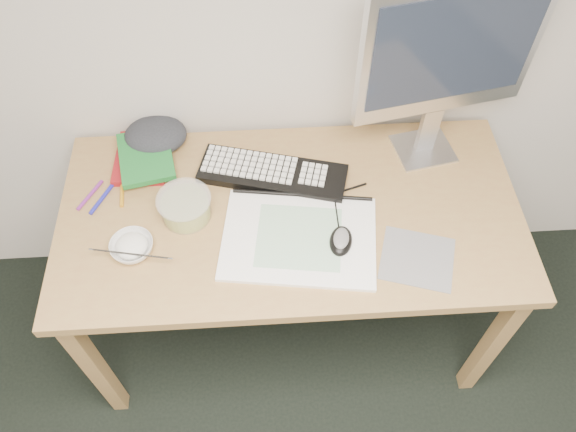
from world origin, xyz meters
The scene contains 18 objects.
desk centered at (-0.08, 1.43, 0.67)m, with size 1.40×0.70×0.75m.
mousepad centered at (0.26, 1.24, 0.75)m, with size 0.20×0.18×0.00m, color slate.
sketchpad centered at (-0.07, 1.33, 0.76)m, with size 0.44×0.32×0.01m, color silver.
keyboard centered at (-0.13, 1.57, 0.76)m, with size 0.46×0.15×0.03m, color black.
monitor centered at (0.37, 1.66, 1.13)m, with size 0.52×0.19×0.61m.
mouse centered at (0.05, 1.30, 0.78)m, with size 0.06×0.10×0.04m, color black.
rice_bowl centered at (-0.54, 1.32, 0.77)m, with size 0.12×0.12×0.04m, color white.
chopsticks centered at (-0.54, 1.28, 0.79)m, with size 0.02×0.02×0.23m, color #B8B8BA.
fruit_tub centered at (-0.40, 1.44, 0.79)m, with size 0.16×0.16×0.08m, color #EEC954.
book_red centered at (-0.55, 1.67, 0.76)m, with size 0.16×0.22×0.02m, color maroon.
book_green centered at (-0.53, 1.65, 0.78)m, with size 0.16×0.22×0.02m, color #1B6F2C.
cloth_lump centered at (-0.51, 1.74, 0.79)m, with size 0.17×0.14×0.07m, color #2A2E33.
pencil_pink centered at (-0.09, 1.44, 0.75)m, with size 0.01×0.01×0.17m, color pink.
pencil_tan centered at (-0.06, 1.51, 0.75)m, with size 0.01×0.01×0.19m, color tan.
pencil_black centered at (0.07, 1.49, 0.75)m, with size 0.01×0.01×0.18m, color black.
marker_blue centered at (-0.66, 1.51, 0.76)m, with size 0.01×0.01×0.13m, color #201FAC.
marker_orange centered at (-0.60, 1.54, 0.76)m, with size 0.01×0.01×0.13m, color orange.
marker_purple centered at (-0.70, 1.53, 0.76)m, with size 0.01×0.01×0.12m, color #7B2487.
Camera 1 is at (-0.15, 0.43, 2.11)m, focal length 35.00 mm.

